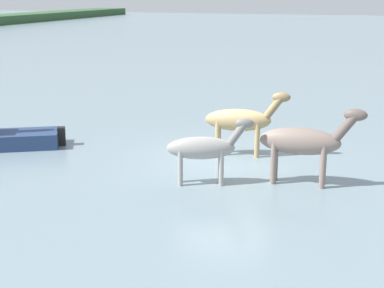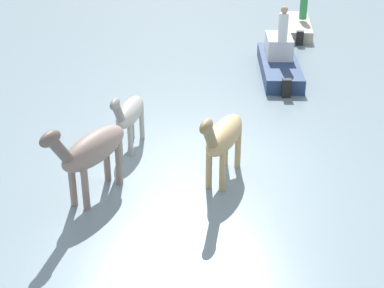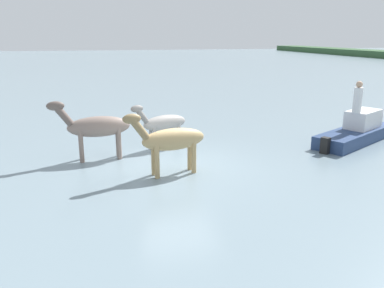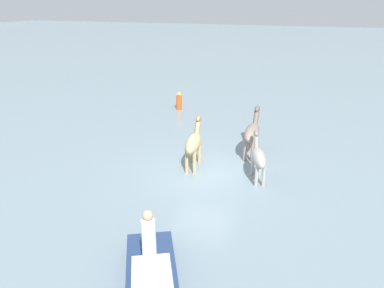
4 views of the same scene
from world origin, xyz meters
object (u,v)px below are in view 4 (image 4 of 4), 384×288
horse_rear_stallion (252,132)px  buoy_channel_marker (179,102)px  horse_chestnut_trailing (259,157)px  person_helmsman_aft (149,236)px  horse_pinto_flank (194,143)px

horse_rear_stallion → buoy_channel_marker: bearing=42.2°
horse_chestnut_trailing → buoy_channel_marker: size_ratio=1.90×
person_helmsman_aft → buoy_channel_marker: bearing=-69.4°
person_helmsman_aft → horse_rear_stallion: bearing=-91.4°
horse_rear_stallion → person_helmsman_aft: (0.23, 9.57, 0.62)m
horse_rear_stallion → buoy_channel_marker: horse_rear_stallion is taller
horse_rear_stallion → person_helmsman_aft: 9.59m
horse_pinto_flank → buoy_channel_marker: 9.10m
horse_pinto_flank → horse_rear_stallion: size_ratio=0.96×
horse_rear_stallion → person_helmsman_aft: person_helmsman_aft is taller
horse_pinto_flank → horse_rear_stallion: bearing=-53.5°
horse_pinto_flank → buoy_channel_marker: bearing=16.7°
horse_pinto_flank → horse_chestnut_trailing: horse_pinto_flank is taller
horse_chestnut_trailing → person_helmsman_aft: 7.34m
buoy_channel_marker → horse_rear_stallion: bearing=135.3°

